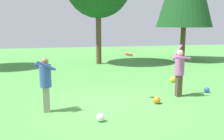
% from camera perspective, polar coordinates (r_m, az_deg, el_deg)
% --- Properties ---
extents(ground_plane, '(40.00, 40.00, 0.00)m').
position_cam_1_polar(ground_plane, '(8.74, -0.65, -7.37)').
color(ground_plane, '#4C9342').
extents(person_thrower, '(0.60, 0.49, 1.90)m').
position_cam_1_polar(person_thrower, '(9.61, 14.78, 0.26)').
color(person_thrower, '#4C382D').
rests_on(person_thrower, ground_plane).
extents(person_catcher, '(0.66, 0.60, 1.66)m').
position_cam_1_polar(person_catcher, '(7.92, -14.55, -2.20)').
color(person_catcher, gray).
rests_on(person_catcher, ground_plane).
extents(frisbee, '(0.37, 0.37, 0.14)m').
position_cam_1_polar(frisbee, '(8.81, 3.78, 3.41)').
color(frisbee, red).
extents(ball_blue, '(0.21, 0.21, 0.21)m').
position_cam_1_polar(ball_blue, '(10.66, 20.34, -4.14)').
color(ball_blue, blue).
rests_on(ball_blue, ground_plane).
extents(ball_orange, '(0.25, 0.25, 0.25)m').
position_cam_1_polar(ball_orange, '(8.78, 9.95, -6.60)').
color(ball_orange, orange).
rests_on(ball_orange, ground_plane).
extents(ball_yellow, '(0.28, 0.28, 0.28)m').
position_cam_1_polar(ball_yellow, '(12.02, 13.37, -1.98)').
color(ball_yellow, yellow).
rests_on(ball_yellow, ground_plane).
extents(ball_white, '(0.23, 0.23, 0.23)m').
position_cam_1_polar(ball_white, '(7.17, -2.60, -10.48)').
color(ball_white, white).
rests_on(ball_white, ground_plane).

